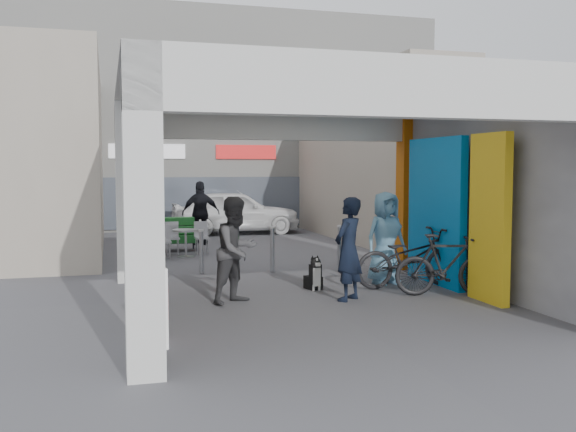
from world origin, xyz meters
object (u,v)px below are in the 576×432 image
object	(u,v)px
white_van	(235,212)
man_crates	(201,213)
man_with_dog	(348,249)
bicycle_rear	(447,265)
man_back_turned	(237,250)
produce_stand	(174,238)
cafe_set	(180,244)
man_elderly	(386,238)
border_collie	(314,276)
bicycle_front	(409,258)

from	to	relation	value
white_van	man_crates	bearing A→B (deg)	152.82
man_with_dog	bicycle_rear	size ratio (longest dim) A/B	0.97
man_with_dog	man_back_turned	distance (m)	1.87
produce_stand	cafe_set	bearing A→B (deg)	-86.81
man_elderly	bicycle_rear	bearing A→B (deg)	-79.93
man_elderly	bicycle_rear	world-z (taller)	man_elderly
border_collie	bicycle_front	bearing A→B (deg)	-20.99
man_crates	border_collie	bearing A→B (deg)	106.80
man_back_turned	man_crates	bearing A→B (deg)	53.21
man_with_dog	man_crates	bearing A→B (deg)	-122.14
man_elderly	bicycle_front	bearing A→B (deg)	-73.64
border_collie	man_back_turned	world-z (taller)	man_back_turned
cafe_set	man_with_dog	bearing A→B (deg)	-71.38
white_van	produce_stand	bearing A→B (deg)	150.07
produce_stand	bicycle_front	bearing A→B (deg)	-60.58
border_collie	bicycle_front	world-z (taller)	bicycle_front
cafe_set	border_collie	xyz separation A→B (m)	(1.86, -5.24, -0.04)
bicycle_rear	cafe_set	bearing A→B (deg)	46.68
cafe_set	man_back_turned	xyz separation A→B (m)	(0.28, -5.96, 0.58)
border_collie	white_van	distance (m)	10.37
cafe_set	man_elderly	bearing A→B (deg)	-55.97
border_collie	man_with_dog	world-z (taller)	man_with_dog
man_with_dog	man_elderly	distance (m)	1.80
man_with_dog	bicycle_rear	distance (m)	1.82
man_crates	bicycle_rear	size ratio (longest dim) A/B	1.02
cafe_set	produce_stand	world-z (taller)	produce_stand
man_elderly	produce_stand	bearing A→B (deg)	108.88
man_with_dog	bicycle_front	xyz separation A→B (m)	(1.51, 0.80, -0.32)
man_back_turned	man_elderly	world-z (taller)	man_elderly
border_collie	man_crates	bearing A→B (deg)	84.95
man_back_turned	bicycle_front	size ratio (longest dim) A/B	0.83
man_elderly	man_crates	size ratio (longest dim) A/B	0.96
produce_stand	man_back_turned	size ratio (longest dim) A/B	0.76
man_crates	bicycle_rear	world-z (taller)	man_crates
man_back_turned	white_van	world-z (taller)	man_back_turned
border_collie	white_van	bearing A→B (deg)	74.10
man_with_dog	white_van	xyz separation A→B (m)	(0.29, 11.40, -0.13)
white_van	man_back_turned	bearing A→B (deg)	170.45
man_crates	produce_stand	bearing A→B (deg)	61.54
man_elderly	white_van	xyz separation A→B (m)	(-0.97, 10.11, -0.14)
man_with_dog	border_collie	bearing A→B (deg)	-117.06
man_back_turned	man_crates	size ratio (longest dim) A/B	0.95
produce_stand	man_crates	distance (m)	1.58
man_elderly	bicycle_rear	size ratio (longest dim) A/B	0.98
border_collie	man_back_turned	bearing A→B (deg)	-168.39
man_with_dog	man_crates	world-z (taller)	man_crates
cafe_set	bicycle_front	distance (m)	6.59
produce_stand	man_crates	world-z (taller)	man_crates
cafe_set	white_van	bearing A→B (deg)	64.72
man_back_turned	bicycle_rear	world-z (taller)	man_back_turned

